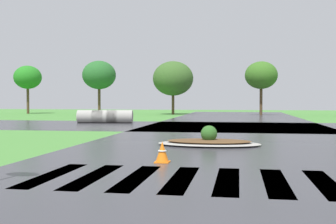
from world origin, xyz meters
name	(u,v)px	position (x,y,z in m)	size (l,w,h in m)	color
asphalt_roadway	(232,149)	(0.00, 10.00, 0.00)	(10.54, 80.00, 0.01)	#35353A
asphalt_cross_road	(235,127)	(0.00, 21.22, 0.00)	(90.00, 9.49, 0.01)	#35353A
crosswalk_stripes	(228,180)	(0.00, 4.88, 0.00)	(7.65, 2.88, 0.01)	white
median_island	(209,142)	(-0.79, 11.06, 0.13)	(3.51, 1.87, 0.68)	#9E9B93
drainage_pipe_stack	(105,117)	(-8.55, 23.47, 0.43)	(3.73, 1.36, 0.86)	#9E9B93
traffic_cone	(162,152)	(-1.66, 6.95, 0.25)	(0.36, 0.36, 0.53)	orange
background_treeline	(204,77)	(-3.26, 38.97, 3.82)	(37.63, 5.91, 5.59)	#4C3823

